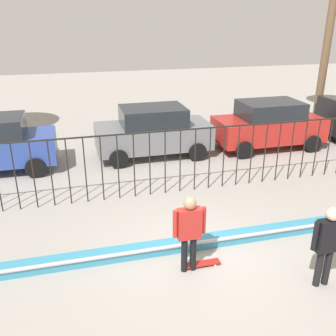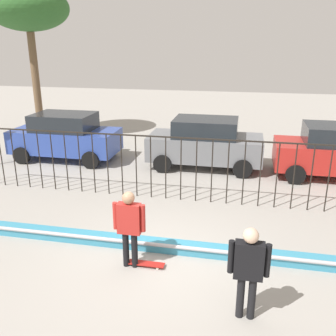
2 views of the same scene
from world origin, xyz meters
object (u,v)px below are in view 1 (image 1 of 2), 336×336
(skateboarder, at_px, (189,228))
(camera_operator, at_px, (328,240))
(parked_car_gray, at_px, (153,131))
(parked_car_red, at_px, (269,124))
(skateboard, at_px, (202,263))

(skateboarder, distance_m, camera_operator, 2.70)
(parked_car_gray, bearing_deg, skateboarder, -93.61)
(skateboarder, height_order, parked_car_red, parked_car_red)
(skateboarder, relative_size, skateboard, 2.18)
(skateboard, relative_size, parked_car_gray, 0.19)
(skateboard, bearing_deg, skateboarder, -150.99)
(camera_operator, distance_m, parked_car_red, 8.54)
(skateboard, distance_m, parked_car_gray, 7.12)
(skateboarder, bearing_deg, parked_car_red, 51.11)
(skateboard, height_order, parked_car_gray, parked_car_gray)
(skateboarder, relative_size, parked_car_gray, 0.41)
(parked_car_gray, bearing_deg, skateboard, -90.95)
(skateboard, height_order, parked_car_red, parked_car_red)
(skateboarder, xyz_separation_m, parked_car_gray, (0.81, 7.10, -0.07))
(camera_operator, xyz_separation_m, parked_car_red, (3.05, 7.98, -0.08))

